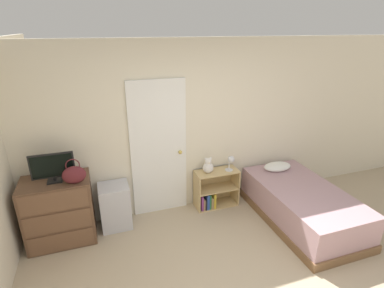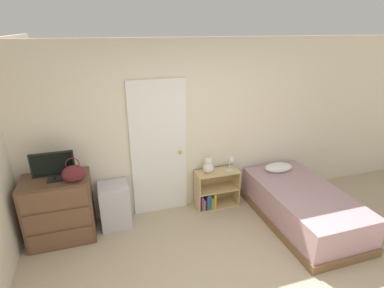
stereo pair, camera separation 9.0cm
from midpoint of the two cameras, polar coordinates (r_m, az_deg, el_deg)
wall_back at (r=4.40m, az=-2.39°, el=2.90°), size 10.00×0.06×2.55m
door_closed at (r=4.36m, az=-6.94°, el=-1.09°), size 0.82×0.09×2.03m
dresser at (r=4.36m, az=-24.46°, el=-11.52°), size 0.83×0.53×0.89m
tv at (r=4.04m, az=-25.61°, el=-3.98°), size 0.51×0.16×0.37m
handbag at (r=3.92m, az=-22.16°, el=-5.42°), size 0.28×0.14×0.32m
storage_bin at (r=4.44m, az=-15.00°, el=-11.34°), size 0.41×0.38×0.65m
bookshelf at (r=4.80m, az=3.44°, el=-9.03°), size 0.67×0.30×0.60m
teddy_bear at (r=4.54m, az=2.51°, el=-4.24°), size 0.17×0.17×0.25m
desk_lamp at (r=4.61m, az=6.85°, el=-3.18°), size 0.14×0.13×0.24m
bed at (r=4.71m, az=19.56°, el=-10.77°), size 1.03×1.87×0.63m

